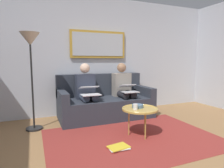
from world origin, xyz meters
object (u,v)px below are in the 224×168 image
laptop_silver (128,88)px  person_right (87,90)px  framed_mirror (98,45)px  coffee_table (140,109)px  laptop_white (90,91)px  bowl (138,106)px  standing_lamp (30,50)px  person_left (123,88)px  cup (135,107)px  couch (105,102)px  magazine_stack (119,147)px

laptop_silver → person_right: bearing=-16.3°
framed_mirror → coffee_table: (-0.15, 1.61, -1.12)m
laptop_silver → laptop_white: (0.82, -0.00, 0.00)m
coffee_table → person_right: bearing=-64.1°
bowl → standing_lamp: 2.00m
bowl → person_right: 1.23m
framed_mirror → laptop_silver: framed_mirror is taller
framed_mirror → coffee_table: bearing=95.3°
framed_mirror → laptop_silver: bearing=120.4°
person_left → standing_lamp: (1.82, 0.20, 0.76)m
framed_mirror → laptop_white: (0.41, 0.70, -0.92)m
cup → person_left: person_left is taller
laptop_white → couch: bearing=-143.2°
couch → bowl: size_ratio=10.49×
couch → magazine_stack: size_ratio=6.16×
coffee_table → laptop_silver: laptop_silver is taller
person_left → person_right: 0.82m
cup → magazine_stack: bearing=32.6°
person_left → laptop_silver: bearing=90.0°
framed_mirror → cup: bearing=91.4°
magazine_stack → person_right: bearing=-87.7°
person_right → person_left: bearing=180.0°
framed_mirror → standing_lamp: 1.56m
person_left → magazine_stack: (0.76, 1.45, -0.59)m
coffee_table → person_right: person_right is taller
coffee_table → laptop_silver: size_ratio=1.59×
bowl → magazine_stack: 0.76m
person_left → bowl: bearing=76.2°
couch → laptop_silver: bearing=143.1°
laptop_white → magazine_stack: laptop_white is taller
person_left → framed_mirror: bearing=-48.2°
magazine_stack → person_left: bearing=-117.7°
framed_mirror → laptop_white: size_ratio=3.43×
couch → coffee_table: couch is taller
couch → laptop_silver: couch is taller
couch → laptop_white: (0.41, 0.31, 0.32)m
cup → standing_lamp: (1.45, -1.00, 0.88)m
couch → magazine_stack: (0.35, 1.51, -0.29)m
laptop_white → person_right: bearing=-90.0°
framed_mirror → couch: bearing=90.0°
coffee_table → standing_lamp: (1.56, -0.95, 0.94)m
laptop_silver → cup: bearing=69.0°
person_right → magazine_stack: bearing=92.3°
person_right → standing_lamp: standing_lamp is taller
standing_lamp → laptop_white: bearing=177.8°
bowl → laptop_silver: size_ratio=0.51×
laptop_silver → laptop_white: bearing=-0.0°
standing_lamp → laptop_silver: bearing=178.7°
framed_mirror → laptop_white: framed_mirror is taller
laptop_white → magazine_stack: 1.36m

